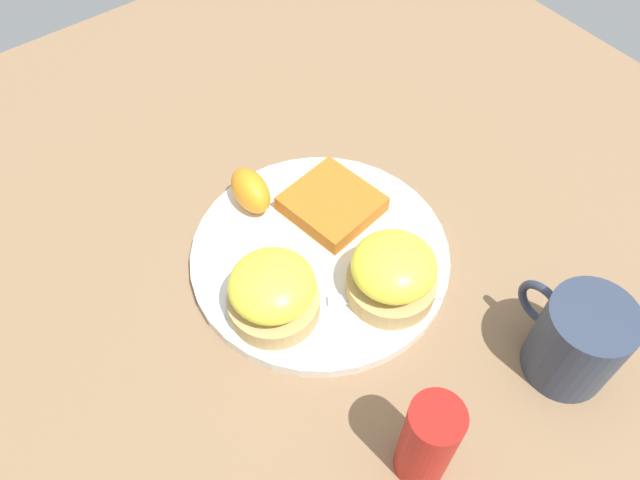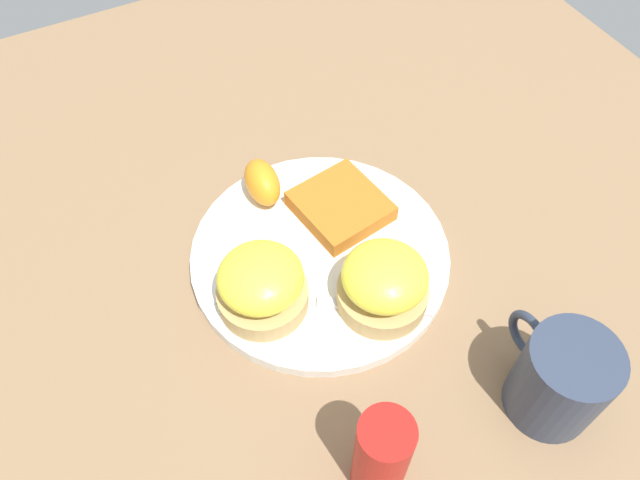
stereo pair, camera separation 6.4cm
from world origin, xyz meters
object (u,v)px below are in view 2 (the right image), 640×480
orange_wedge (262,182)px  hashbrown_patty (341,206)px  sandwich_benedict_right (384,283)px  fork (308,301)px  cup (560,379)px  sandwich_benedict_left (261,285)px  condiment_bottle (381,456)px

orange_wedge → hashbrown_patty: bearing=-132.9°
sandwich_benedict_right → orange_wedge: (0.18, 0.05, -0.01)m
fork → cup: bearing=-141.4°
sandwich_benedict_left → cup: size_ratio=0.82×
sandwich_benedict_left → fork: 0.05m
sandwich_benedict_left → hashbrown_patty: 0.14m
condiment_bottle → sandwich_benedict_left: bearing=4.7°
orange_wedge → cup: size_ratio=0.55×
hashbrown_patty → orange_wedge: size_ratio=1.51×
fork → cup: (-0.19, -0.15, 0.03)m
sandwich_benedict_right → cup: 0.17m
hashbrown_patty → orange_wedge: orange_wedge is taller
sandwich_benedict_right → cup: size_ratio=0.82×
sandwich_benedict_right → condiment_bottle: condiment_bottle is taller
sandwich_benedict_right → cup: bearing=-151.6°
fork → condiment_bottle: 0.18m
cup → condiment_bottle: (0.01, 0.17, 0.01)m
orange_wedge → fork: orange_wedge is taller
sandwich_benedict_right → cup: (-0.15, -0.08, 0.00)m
sandwich_benedict_right → orange_wedge: sandwich_benedict_right is taller
sandwich_benedict_right → cup: cup is taller
orange_wedge → condiment_bottle: 0.32m
condiment_bottle → fork: bearing=-7.7°
sandwich_benedict_left → cup: cup is taller
sandwich_benedict_right → orange_wedge: 0.18m
fork → hashbrown_patty: bearing=-43.9°
fork → condiment_bottle: condiment_bottle is taller
sandwich_benedict_left → sandwich_benedict_right: (-0.05, -0.10, 0.00)m
hashbrown_patty → sandwich_benedict_right: bearing=171.2°
sandwich_benedict_left → sandwich_benedict_right: same height
sandwich_benedict_left → fork: sandwich_benedict_left is taller
orange_wedge → cup: 0.36m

